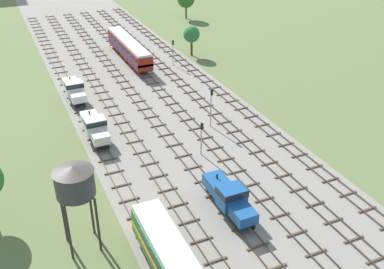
{
  "coord_description": "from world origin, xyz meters",
  "views": [
    {
      "loc": [
        -21.25,
        -4.28,
        30.32
      ],
      "look_at": [
        0.0,
        42.82,
        1.5
      ],
      "focal_mm": 41.98,
      "sensor_mm": 36.0,
      "label": 1
    }
  ],
  "objects_px": {
    "signal_post_nearest": "(201,134)",
    "signal_post_near": "(211,103)",
    "signal_post_mid": "(173,49)",
    "water_tower": "(75,182)",
    "shunter_loco_far_left_midfar": "(74,89)",
    "shunter_loco_centre_left_near": "(230,197)",
    "shunter_loco_far_left_mid": "(95,126)",
    "diesel_railcar_centre_far": "(129,47)"
  },
  "relations": [
    {
      "from": "shunter_loco_centre_left_near",
      "to": "diesel_railcar_centre_far",
      "type": "relative_size",
      "value": 0.41
    },
    {
      "from": "shunter_loco_far_left_midfar",
      "to": "signal_post_mid",
      "type": "distance_m",
      "value": 22.09
    },
    {
      "from": "shunter_loco_far_left_midfar",
      "to": "water_tower",
      "type": "bearing_deg",
      "value": -100.14
    },
    {
      "from": "diesel_railcar_centre_far",
      "to": "shunter_loco_far_left_midfar",
      "type": "bearing_deg",
      "value": -132.92
    },
    {
      "from": "signal_post_near",
      "to": "diesel_railcar_centre_far",
      "type": "bearing_deg",
      "value": 94.11
    },
    {
      "from": "shunter_loco_far_left_midfar",
      "to": "signal_post_nearest",
      "type": "bearing_deg",
      "value": -64.09
    },
    {
      "from": "signal_post_mid",
      "to": "water_tower",
      "type": "bearing_deg",
      "value": -122.14
    },
    {
      "from": "signal_post_mid",
      "to": "shunter_loco_centre_left_near",
      "type": "bearing_deg",
      "value": -104.65
    },
    {
      "from": "shunter_loco_far_left_midfar",
      "to": "signal_post_nearest",
      "type": "relative_size",
      "value": 1.8
    },
    {
      "from": "shunter_loco_centre_left_near",
      "to": "signal_post_near",
      "type": "relative_size",
      "value": 1.44
    },
    {
      "from": "water_tower",
      "to": "shunter_loco_far_left_midfar",
      "type": "bearing_deg",
      "value": 79.86
    },
    {
      "from": "diesel_railcar_centre_far",
      "to": "signal_post_near",
      "type": "relative_size",
      "value": 3.49
    },
    {
      "from": "shunter_loco_far_left_midfar",
      "to": "water_tower",
      "type": "relative_size",
      "value": 0.94
    },
    {
      "from": "signal_post_nearest",
      "to": "signal_post_mid",
      "type": "xyz_separation_m",
      "value": [
        9.06,
        31.73,
        0.19
      ]
    },
    {
      "from": "shunter_loco_far_left_mid",
      "to": "shunter_loco_far_left_midfar",
      "type": "bearing_deg",
      "value": 90.0
    },
    {
      "from": "shunter_loco_far_left_mid",
      "to": "water_tower",
      "type": "height_order",
      "value": "water_tower"
    },
    {
      "from": "diesel_railcar_centre_far",
      "to": "signal_post_near",
      "type": "distance_m",
      "value": 31.62
    },
    {
      "from": "signal_post_near",
      "to": "signal_post_nearest",
      "type": "bearing_deg",
      "value": -125.2
    },
    {
      "from": "shunter_loco_centre_left_near",
      "to": "water_tower",
      "type": "distance_m",
      "value": 16.06
    },
    {
      "from": "signal_post_nearest",
      "to": "signal_post_near",
      "type": "height_order",
      "value": "signal_post_near"
    },
    {
      "from": "shunter_loco_centre_left_near",
      "to": "shunter_loco_far_left_mid",
      "type": "distance_m",
      "value": 22.97
    },
    {
      "from": "signal_post_near",
      "to": "signal_post_mid",
      "type": "distance_m",
      "value": 25.71
    },
    {
      "from": "water_tower",
      "to": "signal_post_mid",
      "type": "bearing_deg",
      "value": 57.86
    },
    {
      "from": "signal_post_mid",
      "to": "shunter_loco_far_left_mid",
      "type": "bearing_deg",
      "value": -132.53
    },
    {
      "from": "diesel_railcar_centre_far",
      "to": "signal_post_nearest",
      "type": "bearing_deg",
      "value": -93.42
    },
    {
      "from": "shunter_loco_far_left_mid",
      "to": "signal_post_nearest",
      "type": "height_order",
      "value": "signal_post_nearest"
    },
    {
      "from": "shunter_loco_far_left_mid",
      "to": "signal_post_near",
      "type": "xyz_separation_m",
      "value": [
        15.86,
        -3.07,
        1.69
      ]
    },
    {
      "from": "signal_post_nearest",
      "to": "signal_post_near",
      "type": "distance_m",
      "value": 7.89
    },
    {
      "from": "signal_post_mid",
      "to": "diesel_railcar_centre_far",
      "type": "bearing_deg",
      "value": 137.57
    },
    {
      "from": "diesel_railcar_centre_far",
      "to": "shunter_loco_far_left_mid",
      "type": "bearing_deg",
      "value": -115.55
    },
    {
      "from": "shunter_loco_far_left_midfar",
      "to": "diesel_railcar_centre_far",
      "type": "relative_size",
      "value": 0.41
    },
    {
      "from": "shunter_loco_centre_left_near",
      "to": "signal_post_mid",
      "type": "height_order",
      "value": "signal_post_mid"
    },
    {
      "from": "shunter_loco_far_left_midfar",
      "to": "signal_post_mid",
      "type": "height_order",
      "value": "signal_post_mid"
    },
    {
      "from": "shunter_loco_far_left_midfar",
      "to": "diesel_railcar_centre_far",
      "type": "xyz_separation_m",
      "value": [
        13.6,
        14.62,
        0.59
      ]
    },
    {
      "from": "shunter_loco_centre_left_near",
      "to": "signal_post_nearest",
      "type": "relative_size",
      "value": 1.8
    },
    {
      "from": "shunter_loco_centre_left_near",
      "to": "signal_post_mid",
      "type": "xyz_separation_m",
      "value": [
        11.33,
        43.34,
        1.2
      ]
    },
    {
      "from": "water_tower",
      "to": "signal_post_nearest",
      "type": "bearing_deg",
      "value": 30.72
    },
    {
      "from": "signal_post_near",
      "to": "signal_post_mid",
      "type": "bearing_deg",
      "value": 79.85
    },
    {
      "from": "shunter_loco_centre_left_near",
      "to": "shunter_loco_far_left_mid",
      "type": "xyz_separation_m",
      "value": [
        -9.06,
        21.11,
        0.0
      ]
    },
    {
      "from": "shunter_loco_centre_left_near",
      "to": "shunter_loco_far_left_midfar",
      "type": "relative_size",
      "value": 1.0
    },
    {
      "from": "shunter_loco_far_left_midfar",
      "to": "signal_post_mid",
      "type": "xyz_separation_m",
      "value": [
        20.39,
        8.41,
        1.2
      ]
    },
    {
      "from": "water_tower",
      "to": "signal_post_near",
      "type": "distance_m",
      "value": 27.78
    }
  ]
}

